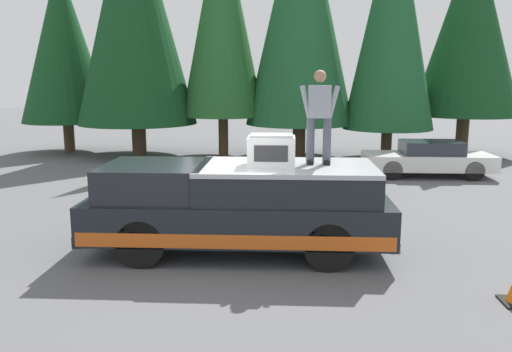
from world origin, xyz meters
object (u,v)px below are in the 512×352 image
person_on_truck_bed (319,115)px  parked_car_white (428,159)px  pickup_truck (239,206)px  compressor_unit (271,150)px

person_on_truck_bed → parked_car_white: size_ratio=0.41×
pickup_truck → compressor_unit: bearing=-93.1°
pickup_truck → person_on_truck_bed: size_ratio=3.28×
compressor_unit → person_on_truck_bed: person_on_truck_bed is taller
pickup_truck → person_on_truck_bed: bearing=-83.4°
person_on_truck_bed → parked_car_white: person_on_truck_bed is taller
person_on_truck_bed → parked_car_white: bearing=-27.9°
compressor_unit → pickup_truck: bearing=86.9°
person_on_truck_bed → compressor_unit: bearing=103.2°
compressor_unit → parked_car_white: (7.95, -4.95, -1.35)m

